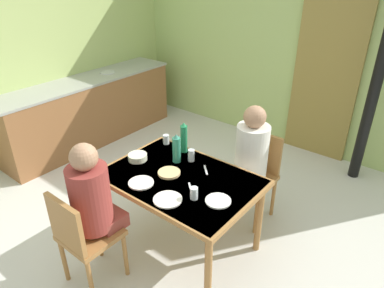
{
  "coord_description": "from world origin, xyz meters",
  "views": [
    {
      "loc": [
        2.02,
        -1.85,
        2.33
      ],
      "look_at": [
        0.43,
        0.13,
        0.98
      ],
      "focal_mm": 32.82,
      "sensor_mm": 36.0,
      "label": 1
    }
  ],
  "objects": [
    {
      "name": "chair_near_diner",
      "position": [
        0.13,
        -0.81,
        0.5
      ],
      "size": [
        0.4,
        0.4,
        0.87
      ],
      "color": "#9E6B38",
      "rests_on": "ground_plane"
    },
    {
      "name": "chair_far_diner",
      "position": [
        0.71,
        0.78,
        0.5
      ],
      "size": [
        0.4,
        0.4,
        0.87
      ],
      "rotation": [
        0.0,
        0.0,
        3.14
      ],
      "color": "#9E6B38",
      "rests_on": "ground_plane"
    },
    {
      "name": "cutlery_knife_near",
      "position": [
        0.52,
        0.2,
        0.73
      ],
      "size": [
        0.12,
        0.12,
        0.0
      ],
      "primitive_type": "cube",
      "rotation": [
        0.0,
        0.0,
        2.37
      ],
      "color": "silver",
      "rests_on": "dining_table"
    },
    {
      "name": "wall_left",
      "position": [
        -2.27,
        0.63,
        1.28
      ],
      "size": [
        0.1,
        3.77,
        2.57
      ],
      "primitive_type": "cube",
      "color": "#ACC171",
      "rests_on": "ground_plane"
    },
    {
      "name": "drinking_glass_by_near_diner",
      "position": [
        -0.06,
        0.35,
        0.78
      ],
      "size": [
        0.06,
        0.06,
        0.09
      ],
      "primitive_type": "cylinder",
      "color": "silver",
      "rests_on": "dining_table"
    },
    {
      "name": "dining_table",
      "position": [
        0.43,
        -0.02,
        0.65
      ],
      "size": [
        1.27,
        0.88,
        0.73
      ],
      "color": "#9E6B38",
      "rests_on": "ground_plane"
    },
    {
      "name": "ground_plane",
      "position": [
        0.0,
        0.0,
        0.0
      ],
      "size": [
        6.53,
        6.53,
        0.0
      ],
      "primitive_type": "plane",
      "color": "silver"
    },
    {
      "name": "stove_pipe_column",
      "position": [
        1.31,
        2.16,
        1.28
      ],
      "size": [
        0.12,
        0.12,
        2.57
      ],
      "primitive_type": "cylinder",
      "color": "black",
      "rests_on": "ground_plane"
    },
    {
      "name": "cutlery_fork_near",
      "position": [
        0.59,
        -0.09,
        0.73
      ],
      "size": [
        0.12,
        0.11,
        0.0
      ],
      "primitive_type": "cube",
      "rotation": [
        0.0,
        0.0,
        5.55
      ],
      "color": "silver",
      "rests_on": "dining_table"
    },
    {
      "name": "wall_back",
      "position": [
        0.0,
        2.51,
        1.28
      ],
      "size": [
        4.73,
        0.1,
        2.57
      ],
      "primitive_type": "cube",
      "color": "#A7C070",
      "rests_on": "ground_plane"
    },
    {
      "name": "dinner_plate_near_left",
      "position": [
        0.55,
        -0.31,
        0.74
      ],
      "size": [
        0.22,
        0.22,
        0.01
      ],
      "primitive_type": "cylinder",
      "color": "white",
      "rests_on": "dining_table"
    },
    {
      "name": "serving_bowl_center",
      "position": [
        -0.06,
        -0.04,
        0.76
      ],
      "size": [
        0.17,
        0.17,
        0.05
      ],
      "primitive_type": "cylinder",
      "color": "silver",
      "rests_on": "dining_table"
    },
    {
      "name": "bread_plate_sliced",
      "position": [
        0.32,
        -0.04,
        0.74
      ],
      "size": [
        0.19,
        0.19,
        0.02
      ],
      "primitive_type": "cylinder",
      "color": "#DBB77A",
      "rests_on": "dining_table"
    },
    {
      "name": "dinner_plate_far_center",
      "position": [
        0.86,
        -0.09,
        0.74
      ],
      "size": [
        0.2,
        0.2,
        0.01
      ],
      "primitive_type": "cylinder",
      "color": "white",
      "rests_on": "dining_table"
    },
    {
      "name": "water_bottle_green_near",
      "position": [
        0.24,
        0.16,
        0.86
      ],
      "size": [
        0.07,
        0.07,
        0.27
      ],
      "color": "#318969",
      "rests_on": "dining_table"
    },
    {
      "name": "water_bottle_green_far",
      "position": [
        0.17,
        0.34,
        0.87
      ],
      "size": [
        0.06,
        0.06,
        0.3
      ],
      "color": "#227F4F",
      "rests_on": "dining_table"
    },
    {
      "name": "person_far_diner",
      "position": [
        0.71,
        0.64,
        0.78
      ],
      "size": [
        0.3,
        0.37,
        0.77
      ],
      "rotation": [
        0.0,
        0.0,
        3.14
      ],
      "color": "silver",
      "rests_on": "ground_plane"
    },
    {
      "name": "drinking_glass_spare_center",
      "position": [
        0.33,
        0.25,
        0.78
      ],
      "size": [
        0.06,
        0.06,
        0.11
      ],
      "primitive_type": "cylinder",
      "color": "silver",
      "rests_on": "dining_table"
    },
    {
      "name": "door_wooden",
      "position": [
        0.69,
        2.43,
        1.0
      ],
      "size": [
        0.8,
        0.05,
        2.0
      ],
      "primitive_type": "cube",
      "color": "olive",
      "rests_on": "ground_plane"
    },
    {
      "name": "drinking_glass_by_far_diner",
      "position": [
        0.69,
        -0.17,
        0.78
      ],
      "size": [
        0.06,
        0.06,
        0.1
      ],
      "primitive_type": "cylinder",
      "color": "silver",
      "rests_on": "dining_table"
    },
    {
      "name": "kitchen_counter",
      "position": [
        -1.94,
        0.8,
        0.45
      ],
      "size": [
        0.61,
        2.57,
        0.91
      ],
      "color": "#905C36",
      "rests_on": "ground_plane"
    },
    {
      "name": "dinner_plate_near_right",
      "position": [
        0.24,
        -0.28,
        0.74
      ],
      "size": [
        0.21,
        0.21,
        0.01
      ],
      "primitive_type": "cylinder",
      "color": "white",
      "rests_on": "dining_table"
    },
    {
      "name": "person_near_diner",
      "position": [
        0.13,
        -0.68,
        0.78
      ],
      "size": [
        0.3,
        0.37,
        0.77
      ],
      "color": "brown",
      "rests_on": "ground_plane"
    }
  ]
}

